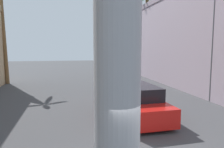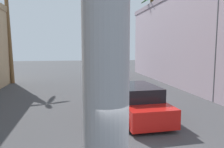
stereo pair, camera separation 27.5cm
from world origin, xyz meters
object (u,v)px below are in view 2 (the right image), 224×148
Objects in this scene: car_far at (111,73)px; palm_tree_far_right at (152,32)px; street_lamp at (211,27)px; palm_tree_far_left at (9,25)px; car_lead at (136,102)px.

car_far is 0.53× the size of palm_tree_far_right.
street_lamp reaches higher than car_far.
palm_tree_far_left is (-14.05, 9.96, 0.94)m from street_lamp.
car_far is 10.89m from palm_tree_far_left.
car_lead is 0.56× the size of palm_tree_far_right.
palm_tree_far_right is at bearing 9.07° from palm_tree_far_left.
palm_tree_far_right reaches higher than car_lead.
palm_tree_far_left is (-9.76, -0.65, 4.79)m from car_far.
street_lamp is at bearing -93.50° from palm_tree_far_right.
palm_tree_far_left is (-8.89, 11.93, 4.78)m from car_lead.
street_lamp is 0.84× the size of palm_tree_far_left.
car_far is at bearing 112.01° from street_lamp.
car_lead is at bearing -112.46° from palm_tree_far_right.
palm_tree_far_right is 1.01× the size of palm_tree_far_left.
palm_tree_far_right reaches higher than palm_tree_far_left.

